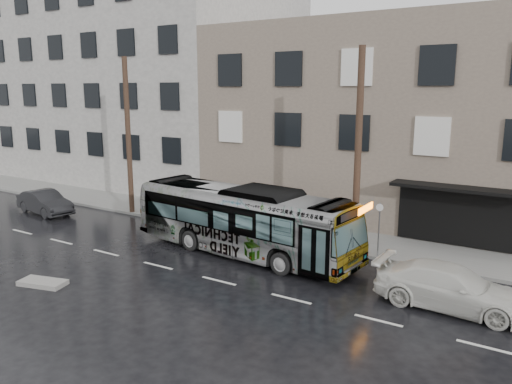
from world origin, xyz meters
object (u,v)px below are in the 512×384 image
Objects in this scene: utility_pole_front at (358,153)px; utility_pole_rear at (128,136)px; sign_post at (379,229)px; dark_sedan at (45,202)px; white_sedan at (451,287)px; bus at (242,220)px.

utility_pole_rear is at bearing 180.00° from utility_pole_front.
sign_post reaches higher than dark_sedan.
white_sedan is (3.73, -3.54, -0.61)m from sign_post.
bus is 14.14m from dark_sedan.
bus is 2.62× the size of dark_sedan.
utility_pole_rear is (-14.00, 0.00, 0.00)m from utility_pole_front.
dark_sedan is at bearing -171.72° from utility_pole_front.
utility_pole_front is 14.00m from utility_pole_rear.
utility_pole_front is at bearing -54.55° from bus.
utility_pole_front is at bearing 180.00° from sign_post.
utility_pole_rear is 0.80× the size of bus.
sign_post is (15.10, 0.00, -3.30)m from utility_pole_rear.
utility_pole_rear reaches higher than sign_post.
utility_pole_rear is 1.77× the size of white_sedan.
utility_pole_front is at bearing 0.00° from utility_pole_rear.
white_sedan is 23.33m from dark_sedan.
white_sedan is at bearing -10.66° from utility_pole_rear.
utility_pole_front is 3.75× the size of sign_post.
sign_post reaches higher than white_sedan.
utility_pole_front is at bearing 55.05° from white_sedan.
utility_pole_rear is at bearing 80.94° from bus.
bus is (-5.47, -2.51, 0.21)m from sign_post.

